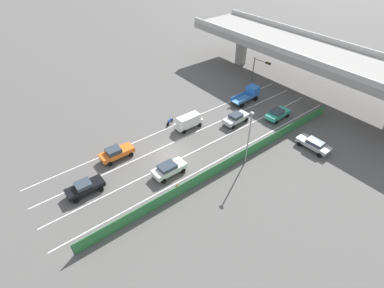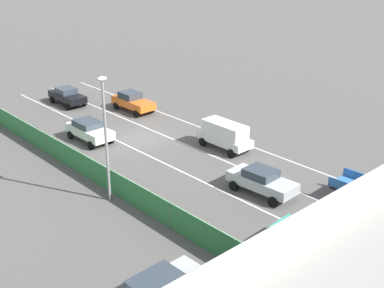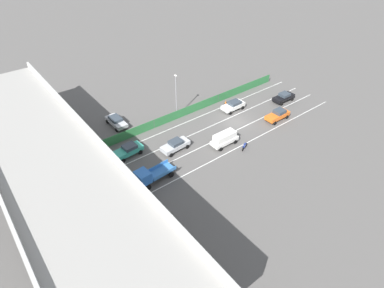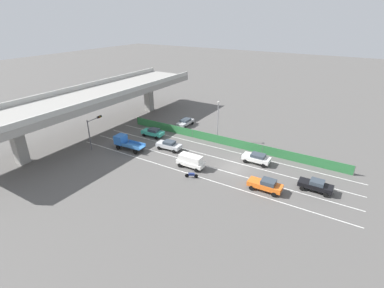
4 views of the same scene
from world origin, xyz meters
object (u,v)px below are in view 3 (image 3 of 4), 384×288
(car_taxi_teal, at_px, (128,150))
(car_sedan_silver, at_px, (175,145))
(flatbed_truck_blue, at_px, (149,176))
(motorcycle, at_px, (244,146))
(traffic_light, at_px, (123,187))
(car_sedan_black, at_px, (284,97))
(car_hatchback_white, at_px, (233,105))
(traffic_cone, at_px, (226,102))
(parked_wagon_silver, at_px, (116,121))
(car_van_white, at_px, (225,138))
(street_lamp, at_px, (176,92))
(car_taxi_orange, at_px, (278,115))

(car_taxi_teal, distance_m, car_sedan_silver, 6.90)
(flatbed_truck_blue, xyz_separation_m, motorcycle, (-2.39, -15.21, -0.78))
(traffic_light, bearing_deg, car_sedan_black, -80.67)
(car_taxi_teal, bearing_deg, motorcycle, -122.76)
(car_hatchback_white, xyz_separation_m, flatbed_truck_blue, (-6.90, 21.75, 0.32))
(car_taxi_teal, xyz_separation_m, car_sedan_black, (-3.49, -30.57, -0.03))
(flatbed_truck_blue, height_order, traffic_cone, flatbed_truck_blue)
(car_sedan_silver, bearing_deg, parked_wagon_silver, 18.80)
(car_van_white, bearing_deg, car_sedan_black, -79.70)
(car_sedan_black, distance_m, motorcycle, 17.11)
(car_sedan_black, height_order, street_lamp, street_lamp)
(motorcycle, distance_m, street_lamp, 14.54)
(car_van_white, relative_size, flatbed_truck_blue, 0.78)
(motorcycle, relative_size, parked_wagon_silver, 0.39)
(car_sedan_silver, bearing_deg, car_sedan_black, -90.65)
(car_van_white, bearing_deg, traffic_light, 98.37)
(car_taxi_orange, bearing_deg, parked_wagon_silver, 56.11)
(car_sedan_black, bearing_deg, car_van_white, 100.30)
(motorcycle, bearing_deg, car_taxi_teal, 57.24)
(car_taxi_teal, bearing_deg, car_sedan_silver, -117.76)
(car_van_white, height_order, car_hatchback_white, car_van_white)
(car_taxi_teal, relative_size, parked_wagon_silver, 0.95)
(car_sedan_black, xyz_separation_m, motorcycle, (-5.83, 16.08, -0.43))
(car_van_white, height_order, motorcycle, car_van_white)
(car_taxi_orange, bearing_deg, car_sedan_silver, 78.63)
(car_taxi_teal, distance_m, parked_wagon_silver, 8.47)
(flatbed_truck_blue, height_order, street_lamp, street_lamp)
(car_hatchback_white, bearing_deg, car_taxi_orange, -151.62)
(car_taxi_orange, bearing_deg, car_sedan_black, -59.06)
(car_sedan_black, bearing_deg, traffic_light, 99.33)
(street_lamp, bearing_deg, car_sedan_black, -112.58)
(motorcycle, bearing_deg, car_hatchback_white, -35.14)
(car_taxi_teal, xyz_separation_m, street_lamp, (4.32, -11.77, 3.77))
(traffic_light, bearing_deg, car_hatchback_white, -70.50)
(car_taxi_orange, height_order, car_sedan_black, car_taxi_orange)
(parked_wagon_silver, bearing_deg, car_van_white, -144.78)
(parked_wagon_silver, xyz_separation_m, street_lamp, (-3.85, -9.54, 3.81))
(car_sedan_black, xyz_separation_m, parked_wagon_silver, (11.66, 28.34, -0.01))
(car_taxi_orange, distance_m, parked_wagon_silver, 27.15)
(traffic_cone, bearing_deg, car_taxi_teal, 96.53)
(car_sedan_silver, xyz_separation_m, parked_wagon_silver, (11.39, 3.88, -0.03))
(car_taxi_teal, distance_m, car_sedan_black, 30.76)
(traffic_light, bearing_deg, parked_wagon_silver, -23.60)
(car_sedan_silver, relative_size, street_lamp, 0.59)
(car_taxi_orange, relative_size, car_sedan_black, 1.03)
(car_sedan_black, bearing_deg, car_taxi_orange, 120.94)
(car_sedan_silver, bearing_deg, car_taxi_orange, -101.37)
(motorcycle, height_order, traffic_cone, motorcycle)
(car_van_white, bearing_deg, car_hatchback_white, -51.00)
(parked_wagon_silver, bearing_deg, car_hatchback_white, -113.59)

